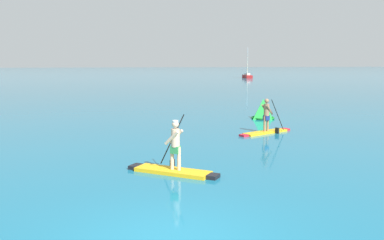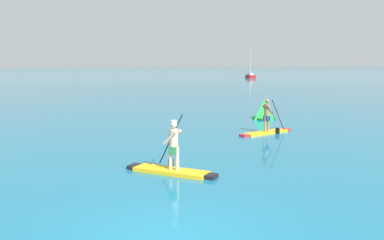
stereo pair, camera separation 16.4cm
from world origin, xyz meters
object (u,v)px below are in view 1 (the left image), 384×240
Objects in this scene: paddleboarder_far_right at (266,125)px; race_marker_buoy at (263,110)px; sailboat_right_horizon at (247,74)px; paddleboarder_mid_center at (173,163)px.

paddleboarder_far_right is 5.00m from race_marker_buoy.
race_marker_buoy is (1.53, 4.76, 0.14)m from paddleboarder_far_right.
race_marker_buoy is 60.39m from sailboat_right_horizon.
paddleboarder_mid_center is at bearing -121.46° from race_marker_buoy.
race_marker_buoy is at bearing -86.00° from paddleboarder_mid_center.
paddleboarder_mid_center is 1.80× the size of race_marker_buoy.
paddleboarder_mid_center is 0.90× the size of paddleboarder_far_right.
paddleboarder_mid_center reaches higher than race_marker_buoy.
paddleboarder_mid_center is 73.00m from sailboat_right_horizon.
sailboat_right_horizon reaches higher than paddleboarder_far_right.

